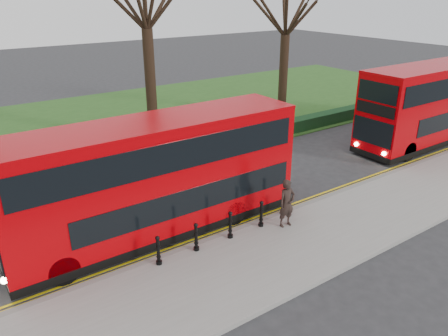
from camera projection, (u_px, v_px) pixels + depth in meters
ground at (223, 221)px, 17.21m from camera, size 120.00×120.00×0.00m
pavement at (272, 255)px, 14.91m from camera, size 60.00×4.00×0.15m
kerb at (238, 230)px, 16.42m from camera, size 60.00×0.25×0.16m
grass_verge at (92, 127)px, 28.56m from camera, size 60.00×18.00×0.06m
hedge at (147, 160)px, 22.20m from camera, size 60.00×0.90×0.80m
yellow_line_outer at (233, 228)px, 16.68m from camera, size 60.00×0.10×0.01m
yellow_line_inner at (230, 226)px, 16.83m from camera, size 60.00×0.10×0.01m
tree_right at (287, 6)px, 28.26m from camera, size 6.50×6.50×10.16m
bollard_row at (230, 225)px, 15.62m from camera, size 5.88×0.15×1.00m
bus_lead at (157, 179)px, 15.62m from camera, size 10.90×2.50×4.33m
bus_rear at (437, 103)px, 25.29m from camera, size 11.45×2.63×4.56m
pedestrian at (287, 203)px, 16.26m from camera, size 0.71×0.49×1.87m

